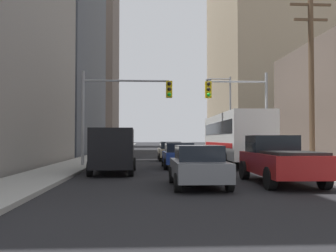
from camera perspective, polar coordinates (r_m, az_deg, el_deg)
name	(u,v)px	position (r m, az deg, el deg)	size (l,w,h in m)	color
sidewalk_left	(112,151)	(52.56, -8.34, -3.72)	(2.60, 160.00, 0.15)	#9E9E99
sidewalk_right	(207,151)	(53.02, 5.84, -3.72)	(2.60, 160.00, 0.15)	#9E9E99
city_bus	(234,136)	(26.96, 9.77, -1.51)	(2.71, 11.54, 3.40)	silver
pickup_truck_red	(279,160)	(15.83, 16.03, -4.82)	(2.20, 5.45, 1.90)	maroon
cargo_van_black	(114,148)	(19.92, -8.03, -3.24)	(2.16, 5.26, 2.26)	black
sedan_grey	(198,166)	(14.15, 4.49, -5.89)	(1.95, 4.21, 1.52)	slate
sedan_blue	(179,155)	(23.32, 1.60, -4.33)	(1.95, 4.22, 1.52)	navy
sedan_beige	(170,151)	(31.42, 0.31, -3.70)	(1.95, 4.23, 1.52)	#C6B793
traffic_signal_near_left	(123,101)	(24.34, -6.66, 3.69)	(5.65, 0.44, 6.00)	gray
traffic_signal_near_right	(240,103)	(25.02, 10.57, 3.39)	(4.03, 0.44, 6.00)	gray
utility_pole_right	(311,77)	(21.72, 20.40, 6.77)	(2.20, 0.28, 9.43)	brown
street_lamp_right	(226,109)	(36.05, 8.61, 2.54)	(2.37, 0.32, 7.50)	gray
building_left_far_tower	(79,49)	(94.39, -13.01, 11.01)	(17.37, 20.14, 45.57)	#66564C
building_right_mid_block	(285,39)	(58.84, 16.85, 12.18)	(18.90, 21.87, 31.99)	tan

